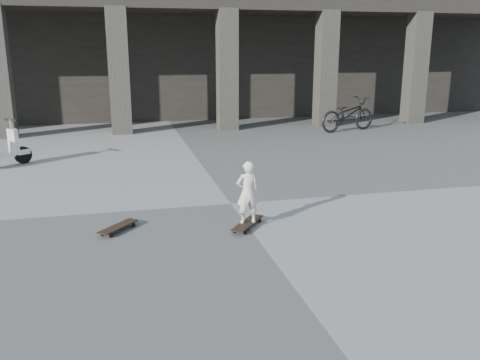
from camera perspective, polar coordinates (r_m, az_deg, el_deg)
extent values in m
plane|color=#51514E|center=(9.24, -1.03, -2.68)|extent=(90.00, 90.00, 0.00)
cube|color=black|center=(22.70, -9.09, 15.11)|extent=(28.00, 6.00, 6.00)
cube|color=black|center=(18.37, -8.03, 19.04)|extent=(28.00, 2.80, 0.50)
cube|color=#2C2A24|center=(17.13, -13.46, 11.75)|extent=(0.65, 0.65, 4.00)
cube|color=#2C2A24|center=(17.53, -1.45, 12.19)|extent=(0.65, 0.65, 4.00)
cube|color=#2C2A24|center=(18.61, 9.61, 12.14)|extent=(0.65, 0.65, 4.00)
cube|color=#2C2A24|center=(20.27, 19.14, 11.74)|extent=(0.65, 0.65, 4.00)
cube|color=black|center=(8.02, 0.84, -4.84)|extent=(0.69, 0.81, 0.02)
cube|color=#B2B2B7|center=(8.30, 1.67, -4.44)|extent=(0.17, 0.15, 0.03)
cube|color=#B2B2B7|center=(7.77, -0.04, -5.78)|extent=(0.17, 0.15, 0.03)
cylinder|color=black|center=(8.33, 1.09, -4.42)|extent=(0.06, 0.07, 0.06)
cylinder|color=black|center=(8.27, 2.25, -4.58)|extent=(0.06, 0.07, 0.06)
cylinder|color=black|center=(7.81, -0.65, -5.74)|extent=(0.06, 0.07, 0.06)
cylinder|color=black|center=(7.74, 0.57, -5.93)|extent=(0.06, 0.07, 0.06)
cube|color=black|center=(8.08, -13.53, -5.09)|extent=(0.64, 0.70, 0.02)
cube|color=#B2B2B7|center=(8.28, -12.33, -4.80)|extent=(0.16, 0.15, 0.03)
cube|color=#B2B2B7|center=(7.91, -14.75, -5.90)|extent=(0.16, 0.15, 0.03)
cylinder|color=black|center=(8.34, -12.78, -4.77)|extent=(0.06, 0.07, 0.07)
cylinder|color=black|center=(8.24, -11.87, -4.96)|extent=(0.06, 0.07, 0.07)
cylinder|color=black|center=(7.97, -15.21, -5.85)|extent=(0.06, 0.07, 0.07)
cylinder|color=black|center=(7.86, -14.28, -6.07)|extent=(0.06, 0.07, 0.07)
imported|color=silver|center=(7.87, 0.86, -1.39)|extent=(0.37, 0.26, 0.99)
cylinder|color=black|center=(13.51, -23.17, 2.60)|extent=(0.39, 0.34, 0.41)
cube|color=silver|center=(13.25, -25.31, 2.43)|extent=(0.66, 0.59, 0.07)
cube|color=silver|center=(13.35, -24.10, 3.96)|extent=(0.30, 0.34, 0.60)
cube|color=silver|center=(13.49, -23.20, 2.94)|extent=(0.33, 0.31, 0.12)
cylinder|color=#B2B2B7|center=(13.29, -24.27, 5.58)|extent=(0.13, 0.13, 0.31)
cylinder|color=black|center=(13.27, -24.33, 6.16)|extent=(0.37, 0.45, 0.06)
sphere|color=white|center=(13.34, -23.98, 5.10)|extent=(0.12, 0.12, 0.12)
imported|color=black|center=(17.64, 12.00, 7.23)|extent=(2.29, 1.31, 1.14)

